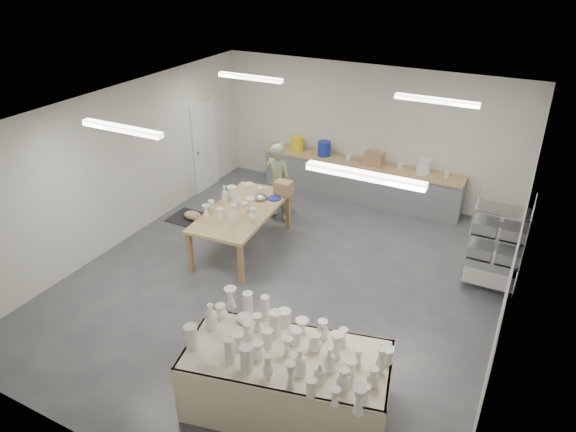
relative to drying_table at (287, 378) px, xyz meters
The scene contains 9 objects.
room 3.31m from the drying_table, 119.16° to the left, with size 8.00×8.02×3.00m.
back_counter 6.28m from the drying_table, 102.16° to the left, with size 4.60×0.60×1.24m.
wire_shelf 4.32m from the drying_table, 63.96° to the left, with size 0.88×0.48×1.80m.
drying_table is the anchor object (origin of this frame).
work_table 4.02m from the drying_table, 128.67° to the left, with size 1.33×2.37×1.23m.
rug 5.44m from the drying_table, 139.26° to the left, with size 1.00×0.70×0.02m, color black.
cat 5.41m from the drying_table, 139.23° to the left, with size 0.41×0.30×0.17m.
potter 5.14m from the drying_table, 119.38° to the left, with size 0.62×0.40×1.69m, color gray.
red_stool 5.36m from the drying_table, 117.97° to the left, with size 0.41×0.41×0.32m.
Camera 1 is at (3.46, -6.60, 5.24)m, focal length 32.00 mm.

